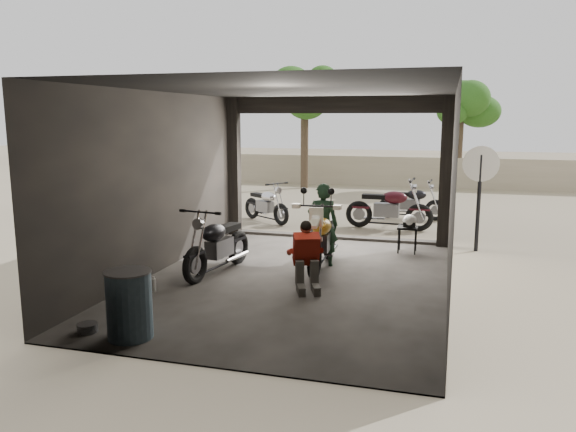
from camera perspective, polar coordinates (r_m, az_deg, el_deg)
The scene contains 16 objects.
ground at distance 9.61m, azimuth 0.67°, elevation -6.65°, with size 80.00×80.00×0.00m, color #7A6D56.
garage at distance 9.85m, azimuth 1.52°, elevation 1.38°, with size 7.00×7.13×3.20m.
boundary_wall at distance 23.11m, azimuth 9.85°, elevation 4.50°, with size 18.00×0.30×1.20m, color gray.
tree_left at distance 22.10m, azimuth 1.72°, elevation 13.18°, with size 2.20×2.20×5.60m.
tree_right at distance 22.90m, azimuth 17.19°, elevation 11.57°, with size 2.20×2.20×5.00m.
main_bike at distance 10.26m, azimuth 3.54°, elevation -1.85°, with size 0.80×1.95×1.30m, color #F2EACC, non-canonical shape.
left_bike at distance 10.00m, azimuth -7.16°, elevation -2.45°, with size 0.74×1.80×1.22m, color black, non-canonical shape.
outside_bike_a at distance 14.88m, azimuth -2.25°, elevation 1.46°, with size 0.67×1.62×1.09m, color black, non-canonical shape.
outside_bike_b at distance 14.11m, azimuth 10.22°, elevation 1.22°, with size 0.78×1.88×1.27m, color #441019, non-canonical shape.
outside_bike_c at distance 15.65m, azimuth 12.49°, elevation 1.63°, with size 0.66×1.60×1.08m, color black, non-canonical shape.
rider at distance 10.41m, azimuth 3.55°, elevation -0.93°, with size 0.57×0.37×1.56m, color black.
mechanic at distance 8.94m, azimuth 1.95°, elevation -4.33°, with size 0.55×0.75×1.08m, color red, non-canonical shape.
stool at distance 11.71m, azimuth 12.06°, elevation -1.43°, with size 0.40×0.40×0.55m.
helmet at distance 11.61m, azimuth 12.26°, elevation -0.49°, with size 0.28×0.29×0.27m, color white.
oil_drum at distance 7.34m, azimuth -15.82°, elevation -8.77°, with size 0.56×0.56×0.87m, color #425C6F.
sign_post at distance 12.12m, azimuth 18.91°, elevation 3.32°, with size 0.73×0.08×2.19m.
Camera 1 is at (2.41, -8.89, 2.75)m, focal length 35.00 mm.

